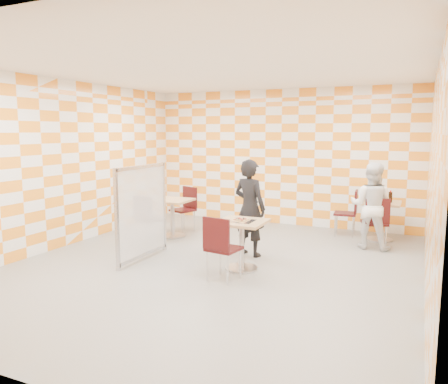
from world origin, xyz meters
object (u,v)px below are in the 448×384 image
Objects in this scene: chair_second_front at (376,219)px; chair_second_side at (350,209)px; man_white at (371,206)px; second_table at (381,214)px; sport_bottle at (374,196)px; chair_main_front at (220,244)px; partition at (142,212)px; soda_bottle at (390,197)px; main_table at (242,236)px; man_dark at (250,208)px; empty_table at (172,211)px; chair_empty_near at (147,215)px; chair_empty_far at (186,205)px.

chair_second_front and chair_second_side have the same top height.
man_white is (0.47, -0.78, 0.23)m from chair_second_side.
second_table is 0.36m from sport_bottle.
partition is at bearing 164.33° from chair_main_front.
soda_bottle reaches higher than sport_bottle.
sport_bottle reaches higher than chair_second_side.
soda_bottle is (1.91, 2.75, 0.34)m from main_table.
chair_second_side reaches higher than main_table.
man_dark reaches higher than chair_second_front.
man_white reaches higher than chair_second_front.
second_table is 3.75× the size of sport_bottle.
chair_second_front is at bearing -104.56° from soda_bottle.
sport_bottle is at bearing 42.43° from partition.
main_table is 2.44m from empty_table.
sport_bottle is (-0.12, 0.75, 0.29)m from chair_second_front.
chair_second_front is at bearing 49.85° from main_table.
empty_table is 1.98m from man_dark.
main_table is at bearing 6.52° from partition.
chair_second_front is 0.25m from man_white.
soda_bottle is (0.74, -0.10, 0.31)m from chair_second_side.
partition is 0.95× the size of man_dark.
soda_bottle is (0.27, 0.67, 0.08)m from man_white.
main_table is 3.36m from soda_bottle.
chair_empty_near is 4.62× the size of sport_bottle.
soda_bottle reaches higher than empty_table.
chair_main_front is 4.02× the size of soda_bottle.
soda_bottle reaches higher than chair_main_front.
chair_empty_far is at bearing 90.83° from empty_table.
chair_empty_near reaches higher than main_table.
sport_bottle is at bearing 169.26° from soda_bottle.
second_table is at bearing -119.14° from man_dark.
empty_table is (-2.03, 1.35, 0.00)m from main_table.
chair_empty_near is at bearing 25.95° from man_white.
empty_table is 0.81× the size of chair_second_side.
partition is 7.75× the size of sport_bottle.
main_table is 1.00× the size of second_table.
chair_second_front reaches higher than second_table.
main_table is 1.00× the size of empty_table.
chair_empty_near is at bearing -146.28° from chair_second_side.
chair_second_side and chair_empty_near have the same top height.
main_table is 2.68m from chair_second_front.
partition is 1.77m from man_dark.
second_table is 4.03m from empty_table.
sport_bottle is at bearing 64.10° from chair_main_front.
man_dark reaches higher than chair_second_side.
sport_bottle is (1.78, 2.04, 0.02)m from man_dark.
chair_empty_near is 4.06m from man_white.
man_dark is at bearing -17.61° from empty_table.
man_dark is (1.50, 0.95, 0.02)m from partition.
man_dark is at bearing 41.20° from man_white.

